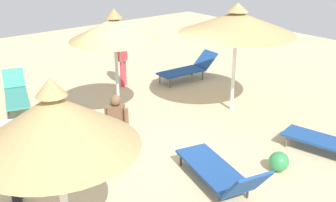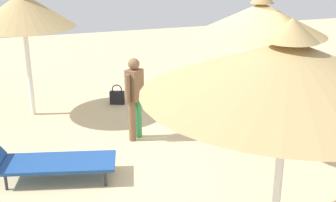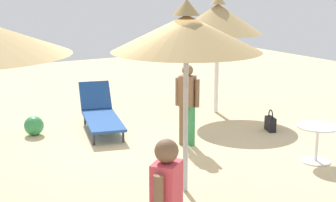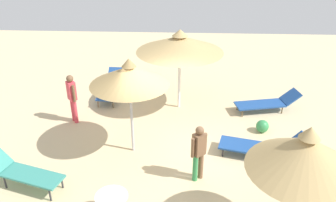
{
  "view_description": "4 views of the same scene",
  "coord_description": "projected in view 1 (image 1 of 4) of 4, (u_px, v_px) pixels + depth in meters",
  "views": [
    {
      "loc": [
        6.64,
        -4.86,
        4.19
      ],
      "look_at": [
        0.83,
        -0.12,
        1.13
      ],
      "focal_mm": 42.53,
      "sensor_mm": 36.0,
      "label": 1
    },
    {
      "loc": [
        2.6,
        6.11,
        3.43
      ],
      "look_at": [
        0.67,
        0.32,
        1.28
      ],
      "focal_mm": 47.82,
      "sensor_mm": 36.0,
      "label": 2
    },
    {
      "loc": [
        -6.76,
        3.43,
        2.95
      ],
      "look_at": [
        0.07,
        -0.5,
        1.09
      ],
      "focal_mm": 52.64,
      "sensor_mm": 36.0,
      "label": 3
    },
    {
      "loc": [
        0.36,
        -8.22,
        5.73
      ],
      "look_at": [
        -0.08,
        0.56,
        1.24
      ],
      "focal_mm": 36.81,
      "sensor_mm": 36.0,
      "label": 4
    }
  ],
  "objects": [
    {
      "name": "ground",
      "position": [
        149.0,
        136.0,
        9.21
      ],
      "size": [
        24.0,
        24.0,
        0.1
      ],
      "primitive_type": "cube",
      "color": "beige"
    },
    {
      "name": "parasol_umbrella_near_right",
      "position": [
        115.0,
        29.0,
        8.98
      ],
      "size": [
        2.09,
        2.09,
        2.77
      ],
      "color": "#B2B2B7",
      "rests_on": "ground"
    },
    {
      "name": "parasol_umbrella_front",
      "position": [
        237.0,
        22.0,
        9.67
      ],
      "size": [
        2.87,
        2.87,
        2.79
      ],
      "color": "white",
      "rests_on": "ground"
    },
    {
      "name": "parasol_umbrella_center",
      "position": [
        55.0,
        122.0,
        4.69
      ],
      "size": [
        2.05,
        2.05,
        2.74
      ],
      "color": "white",
      "rests_on": "ground"
    },
    {
      "name": "lounge_chair_far_right",
      "position": [
        189.0,
        68.0,
        12.63
      ],
      "size": [
        0.77,
        2.05,
        0.8
      ],
      "color": "#1E478C",
      "rests_on": "ground"
    },
    {
      "name": "lounge_chair_edge",
      "position": [
        16.0,
        93.0,
        10.49
      ],
      "size": [
        2.1,
        1.12,
        0.83
      ],
      "color": "teal",
      "rests_on": "ground"
    },
    {
      "name": "lounge_chair_far_left",
      "position": [
        221.0,
        172.0,
        7.07
      ],
      "size": [
        2.25,
        1.17,
        0.85
      ],
      "color": "#1E478C",
      "rests_on": "ground"
    },
    {
      "name": "person_standing_near_left",
      "position": [
        123.0,
        56.0,
        11.92
      ],
      "size": [
        0.35,
        0.39,
        1.63
      ],
      "color": "#D83F4C",
      "rests_on": "ground"
    },
    {
      "name": "person_standing_near_right",
      "position": [
        117.0,
        128.0,
        7.55
      ],
      "size": [
        0.39,
        0.35,
        1.53
      ],
      "color": "#338C4C",
      "rests_on": "ground"
    },
    {
      "name": "handbag",
      "position": [
        17.0,
        196.0,
        6.72
      ],
      "size": [
        0.35,
        0.25,
        0.46
      ],
      "color": "black",
      "rests_on": "ground"
    },
    {
      "name": "side_table_round",
      "position": [
        11.0,
        135.0,
        8.22
      ],
      "size": [
        0.71,
        0.71,
        0.64
      ],
      "color": "silver",
      "rests_on": "ground"
    },
    {
      "name": "beach_ball",
      "position": [
        279.0,
        162.0,
        7.7
      ],
      "size": [
        0.39,
        0.39,
        0.39
      ],
      "primitive_type": "sphere",
      "color": "#338C4C",
      "rests_on": "ground"
    }
  ]
}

